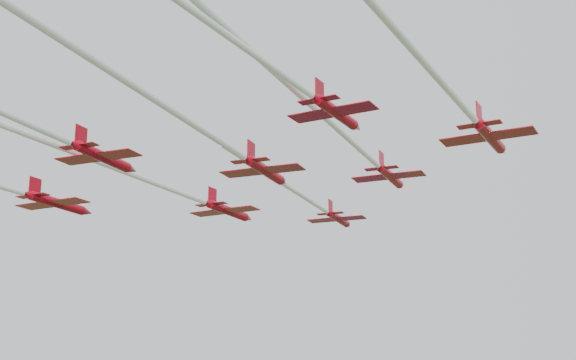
# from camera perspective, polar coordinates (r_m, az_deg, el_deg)

# --- Properties ---
(jet_lead) EXTENTS (12.68, 43.11, 2.51)m
(jet_lead) POSITION_cam_1_polar(r_m,az_deg,el_deg) (107.40, 2.07, -1.80)
(jet_lead) COLOR #AD0517
(jet_row2_left) EXTENTS (24.16, 65.25, 2.88)m
(jet_row2_left) POSITION_cam_1_polar(r_m,az_deg,el_deg) (95.43, -9.79, -0.07)
(jet_row2_left) COLOR #AD0517
(jet_row2_right) EXTENTS (19.28, 66.18, 2.76)m
(jet_row2_right) POSITION_cam_1_polar(r_m,az_deg,el_deg) (87.01, 4.12, 3.13)
(jet_row2_right) COLOR #AD0517
(jet_row3_mid) EXTENTS (16.36, 58.19, 2.79)m
(jet_row3_mid) POSITION_cam_1_polar(r_m,az_deg,el_deg) (76.59, -5.84, 3.37)
(jet_row3_mid) COLOR #AD0517
(jet_row3_right) EXTENTS (24.15, 64.49, 2.75)m
(jet_row3_right) POSITION_cam_1_polar(r_m,az_deg,el_deg) (65.33, 10.42, 7.38)
(jet_row3_right) COLOR #AD0517
(jet_row4_left) EXTENTS (17.43, 57.17, 2.69)m
(jet_row4_left) POSITION_cam_1_polar(r_m,az_deg,el_deg) (73.73, -19.55, 4.51)
(jet_row4_left) COLOR #AD0517
(jet_row4_right) EXTENTS (23.76, 61.77, 2.40)m
(jet_row4_right) POSITION_cam_1_polar(r_m,az_deg,el_deg) (57.11, -4.38, 10.27)
(jet_row4_right) COLOR #AD0517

